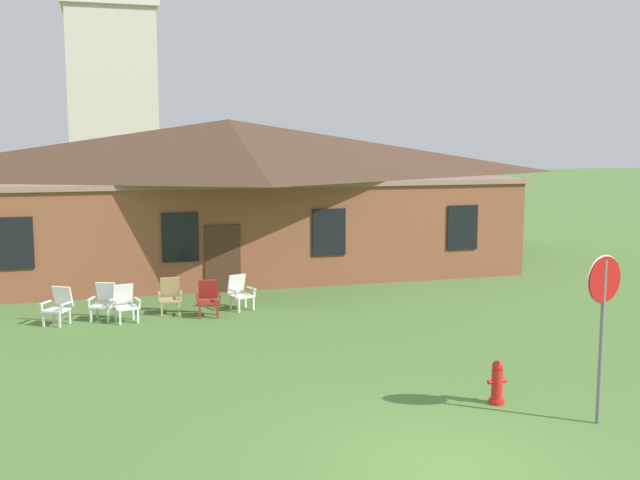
{
  "coord_description": "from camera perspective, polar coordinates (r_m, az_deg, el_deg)",
  "views": [
    {
      "loc": [
        -4.62,
        -9.43,
        4.66
      ],
      "look_at": [
        0.56,
        8.31,
        2.22
      ],
      "focal_mm": 42.38,
      "sensor_mm": 36.0,
      "label": 1
    }
  ],
  "objects": [
    {
      "name": "lawn_chair_near_door",
      "position": [
        20.63,
        -16.0,
        -4.41
      ],
      "size": [
        0.77,
        0.82,
        0.96
      ],
      "color": "white",
      "rests_on": "ground"
    },
    {
      "name": "lawn_chair_far_side",
      "position": [
        21.13,
        -6.08,
        -3.88
      ],
      "size": [
        0.76,
        0.82,
        0.96
      ],
      "color": "silver",
      "rests_on": "ground"
    },
    {
      "name": "brick_building",
      "position": [
        28.34,
        -6.86,
        3.64
      ],
      "size": [
        19.56,
        10.4,
        5.44
      ],
      "color": "brown",
      "rests_on": "ground"
    },
    {
      "name": "ground_plane",
      "position": [
        11.49,
        9.38,
        -16.52
      ],
      "size": [
        200.0,
        200.0,
        0.0
      ],
      "primitive_type": "plane",
      "color": "#517A38"
    },
    {
      "name": "lawn_chair_middle",
      "position": [
        20.95,
        -11.24,
        -4.09
      ],
      "size": [
        0.68,
        0.71,
        0.96
      ],
      "color": "tan",
      "rests_on": "ground"
    },
    {
      "name": "fire_hydrant",
      "position": [
        14.02,
        13.23,
        -10.48
      ],
      "size": [
        0.36,
        0.28,
        0.79
      ],
      "color": "red",
      "rests_on": "ground"
    },
    {
      "name": "lawn_chair_by_porch",
      "position": [
        20.44,
        -19.12,
        -4.65
      ],
      "size": [
        0.83,
        0.86,
        0.96
      ],
      "color": "white",
      "rests_on": "ground"
    },
    {
      "name": "stop_sign",
      "position": [
        13.15,
        20.6,
        -4.56
      ],
      "size": [
        0.78,
        0.25,
        2.83
      ],
      "color": "slate",
      "rests_on": "ground"
    },
    {
      "name": "dome_tower",
      "position": [
        45.61,
        -15.44,
        11.68
      ],
      "size": [
        5.18,
        5.18,
        17.99
      ],
      "color": "beige",
      "rests_on": "ground"
    },
    {
      "name": "lawn_chair_left_end",
      "position": [
        20.25,
        -14.51,
        -4.58
      ],
      "size": [
        0.73,
        0.77,
        0.96
      ],
      "color": "silver",
      "rests_on": "ground"
    },
    {
      "name": "lawn_chair_right_end",
      "position": [
        20.44,
        -8.43,
        -4.31
      ],
      "size": [
        0.69,
        0.72,
        0.96
      ],
      "color": "maroon",
      "rests_on": "ground"
    }
  ]
}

